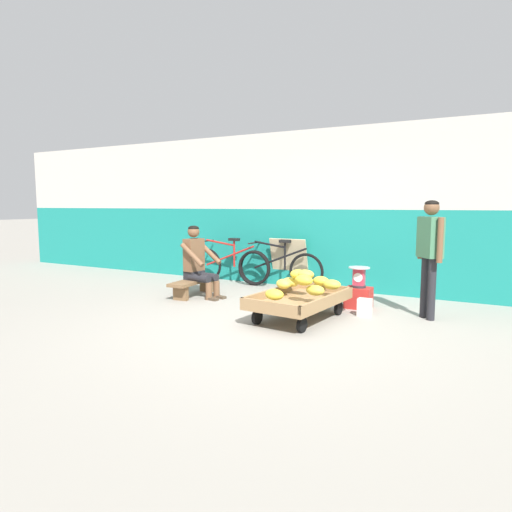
% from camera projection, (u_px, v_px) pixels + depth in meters
% --- Properties ---
extents(ground_plane, '(80.00, 80.00, 0.00)m').
position_uv_depth(ground_plane, '(268.00, 329.00, 5.31)').
color(ground_plane, gray).
extents(back_wall, '(16.00, 0.30, 2.76)m').
position_uv_depth(back_wall, '(344.00, 210.00, 7.67)').
color(back_wall, '#19847A').
rests_on(back_wall, ground).
extents(banana_cart, '(0.99, 1.52, 0.36)m').
position_uv_depth(banana_cart, '(300.00, 301.00, 5.74)').
color(banana_cart, '#99754C').
rests_on(banana_cart, ground).
extents(banana_pile, '(0.85, 1.38, 0.26)m').
position_uv_depth(banana_pile, '(303.00, 283.00, 5.79)').
color(banana_pile, gold).
rests_on(banana_pile, banana_cart).
extents(low_bench, '(0.36, 1.12, 0.27)m').
position_uv_depth(low_bench, '(194.00, 284.00, 7.24)').
color(low_bench, brown).
rests_on(low_bench, ground).
extents(vendor_seated, '(0.71, 0.54, 1.14)m').
position_uv_depth(vendor_seated, '(198.00, 261.00, 7.15)').
color(vendor_seated, brown).
rests_on(vendor_seated, ground).
extents(plastic_crate, '(0.36, 0.28, 0.30)m').
position_uv_depth(plastic_crate, '(358.00, 298.00, 6.38)').
color(plastic_crate, red).
rests_on(plastic_crate, ground).
extents(weighing_scale, '(0.30, 0.30, 0.29)m').
position_uv_depth(weighing_scale, '(359.00, 277.00, 6.34)').
color(weighing_scale, '#28282D').
rests_on(weighing_scale, plastic_crate).
extents(bicycle_near_left, '(1.66, 0.48, 0.86)m').
position_uv_depth(bicycle_near_left, '(229.00, 265.00, 8.37)').
color(bicycle_near_left, black).
rests_on(bicycle_near_left, ground).
extents(bicycle_far_left, '(1.66, 0.48, 0.86)m').
position_uv_depth(bicycle_far_left, '(280.00, 268.00, 7.98)').
color(bicycle_far_left, black).
rests_on(bicycle_far_left, ground).
extents(sign_board, '(0.70, 0.26, 0.87)m').
position_uv_depth(sign_board, '(290.00, 262.00, 8.07)').
color(sign_board, '#C6B289').
rests_on(sign_board, ground).
extents(customer_adult, '(0.36, 0.39, 1.53)m').
position_uv_depth(customer_adult, '(430.00, 246.00, 5.70)').
color(customer_adult, '#232328').
rests_on(customer_adult, ground).
extents(shopping_bag, '(0.18, 0.12, 0.24)m').
position_uv_depth(shopping_bag, '(365.00, 307.00, 5.90)').
color(shopping_bag, silver).
rests_on(shopping_bag, ground).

